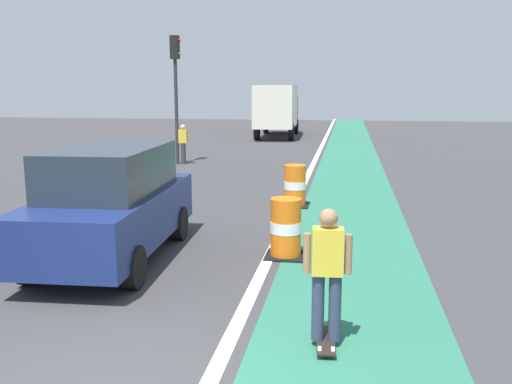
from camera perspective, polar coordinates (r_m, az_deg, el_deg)
name	(u,v)px	position (r m, az deg, el deg)	size (l,w,h in m)	color
bike_lane_strip	(351,191)	(16.92, 9.70, 0.07)	(2.50, 80.00, 0.01)	#286B51
lane_divider_stripe	(301,190)	(16.98, 4.64, 0.23)	(0.20, 80.00, 0.01)	silver
skateboarder_on_lane	(327,273)	(6.65, 7.32, -8.27)	(0.57, 0.81, 1.69)	black
parked_suv_nearest	(112,203)	(10.24, -14.57, -1.10)	(2.10, 4.69, 2.04)	navy
traffic_barrel_front	(286,229)	(10.16, 3.07, -3.77)	(0.73, 0.73, 1.09)	orange
traffic_barrel_mid	(295,186)	(14.55, 4.02, 0.60)	(0.73, 0.73, 1.09)	orange
delivery_truck_down_block	(277,108)	(35.45, 2.22, 8.64)	(2.59, 7.68, 3.23)	silver
traffic_light_corner	(176,77)	(22.84, -8.25, 11.62)	(0.41, 0.32, 5.10)	#2D2D2D
pedestrian_crossing	(183,143)	(22.89, -7.49, 5.02)	(0.34, 0.20, 1.61)	#33333D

